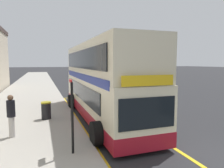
{
  "coord_description": "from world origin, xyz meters",
  "views": [
    {
      "loc": [
        -5.83,
        -4.3,
        3.31
      ],
      "look_at": [
        -1.37,
        8.6,
        1.89
      ],
      "focal_mm": 32.88,
      "sensor_mm": 36.0,
      "label": 1
    }
  ],
  "objects_px": {
    "bus_stop_sign": "(72,110)",
    "litter_bin": "(46,110)",
    "double_decker_bus": "(101,84)",
    "pedestrian_waiting_near_sign": "(11,114)",
    "parked_car_maroon_kerbside": "(84,72)"
  },
  "relations": [
    {
      "from": "double_decker_bus",
      "to": "bus_stop_sign",
      "type": "xyz_separation_m",
      "value": [
        -2.41,
        -4.68,
        -0.39
      ]
    },
    {
      "from": "double_decker_bus",
      "to": "parked_car_maroon_kerbside",
      "type": "bearing_deg",
      "value": 79.96
    },
    {
      "from": "bus_stop_sign",
      "to": "parked_car_maroon_kerbside",
      "type": "bearing_deg",
      "value": 78.11
    },
    {
      "from": "pedestrian_waiting_near_sign",
      "to": "litter_bin",
      "type": "distance_m",
      "value": 2.95
    },
    {
      "from": "bus_stop_sign",
      "to": "parked_car_maroon_kerbside",
      "type": "relative_size",
      "value": 0.61
    },
    {
      "from": "pedestrian_waiting_near_sign",
      "to": "parked_car_maroon_kerbside",
      "type": "bearing_deg",
      "value": 74.8
    },
    {
      "from": "double_decker_bus",
      "to": "bus_stop_sign",
      "type": "relative_size",
      "value": 4.43
    },
    {
      "from": "bus_stop_sign",
      "to": "pedestrian_waiting_near_sign",
      "type": "bearing_deg",
      "value": 133.38
    },
    {
      "from": "double_decker_bus",
      "to": "bus_stop_sign",
      "type": "height_order",
      "value": "double_decker_bus"
    },
    {
      "from": "bus_stop_sign",
      "to": "pedestrian_waiting_near_sign",
      "type": "distance_m",
      "value": 3.29
    },
    {
      "from": "parked_car_maroon_kerbside",
      "to": "pedestrian_waiting_near_sign",
      "type": "distance_m",
      "value": 46.34
    },
    {
      "from": "bus_stop_sign",
      "to": "litter_bin",
      "type": "xyz_separation_m",
      "value": [
        -0.77,
        4.88,
        -1.04
      ]
    },
    {
      "from": "bus_stop_sign",
      "to": "pedestrian_waiting_near_sign",
      "type": "relative_size",
      "value": 1.41
    },
    {
      "from": "parked_car_maroon_kerbside",
      "to": "litter_bin",
      "type": "bearing_deg",
      "value": -102.3
    },
    {
      "from": "bus_stop_sign",
      "to": "double_decker_bus",
      "type": "bearing_deg",
      "value": 62.78
    }
  ]
}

